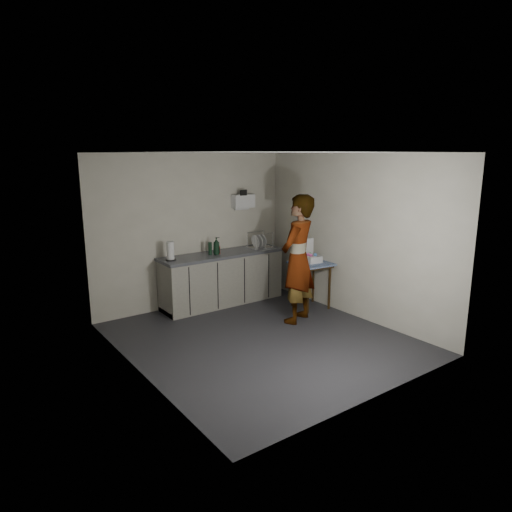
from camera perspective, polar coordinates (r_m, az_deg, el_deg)
ground at (r=6.62m, az=0.75°, el=-10.32°), size 4.00×4.00×0.00m
wall_back at (r=7.88m, az=-7.91°, el=3.17°), size 3.60×0.02×2.60m
wall_right at (r=7.42m, az=11.94°, el=2.42°), size 0.02×4.00×2.60m
wall_left at (r=5.38m, az=-14.70°, el=-1.57°), size 0.02×4.00×2.60m
ceiling at (r=6.09m, az=0.82°, el=12.77°), size 3.60×4.00×0.01m
kitchen_counter at (r=8.02m, az=-4.22°, el=-2.98°), size 2.24×0.62×0.91m
wall_shelf at (r=8.28m, az=-1.63°, el=6.85°), size 0.42×0.18×0.37m
side_table at (r=7.77m, az=6.92°, el=-1.57°), size 0.67×0.67×0.79m
standing_man at (r=7.05m, az=5.25°, el=-0.40°), size 0.86×0.73×1.99m
soap_bottle at (r=7.76m, az=-4.97°, el=1.28°), size 0.16×0.16×0.30m
soda_can at (r=7.80m, az=-4.76°, el=0.74°), size 0.07×0.07×0.13m
dark_bottle at (r=7.76m, az=-5.76°, el=0.95°), size 0.06×0.06×0.22m
paper_towel at (r=7.43m, az=-10.64°, el=0.55°), size 0.17×0.17×0.30m
dish_rack at (r=8.28m, az=0.45°, el=1.46°), size 0.41×0.31×0.29m
bakery_box at (r=7.78m, az=6.89°, el=-0.13°), size 0.30×0.31×0.38m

